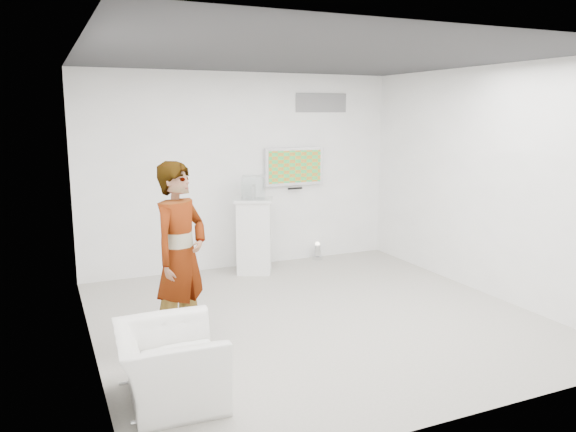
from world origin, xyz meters
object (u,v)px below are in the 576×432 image
at_px(armchair, 170,365).
at_px(floor_uplight, 317,251).
at_px(pedestal, 254,236).
at_px(person, 181,256).
at_px(tv, 294,166).

relative_size(armchair, floor_uplight, 3.49).
bearing_deg(pedestal, person, -125.77).
xyz_separation_m(armchair, floor_uplight, (3.23, 3.62, -0.18)).
bearing_deg(tv, person, -133.02).
relative_size(pedestal, floor_uplight, 4.06).
distance_m(armchair, floor_uplight, 4.86).
bearing_deg(floor_uplight, pedestal, -167.58).
bearing_deg(pedestal, floor_uplight, 12.42).
bearing_deg(pedestal, tv, 23.75).
height_order(tv, floor_uplight, tv).
bearing_deg(person, pedestal, 16.72).
distance_m(person, armchair, 1.29).
height_order(armchair, pedestal, pedestal).
bearing_deg(armchair, pedestal, -27.64).
relative_size(tv, person, 0.52).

